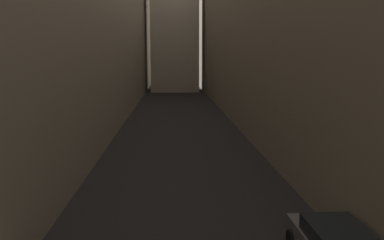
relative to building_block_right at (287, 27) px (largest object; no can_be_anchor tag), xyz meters
The scene contains 3 objects.
ground_plane 15.86m from the building_block_right, behind, with size 264.00×264.00×0.00m, color black.
building_block_left 23.31m from the building_block_right, behind, with size 10.99×108.00×23.21m, color gray.
building_block_right is the anchor object (origin of this frame).
Camera 1 is at (-0.71, 2.70, 6.71)m, focal length 39.36 mm.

